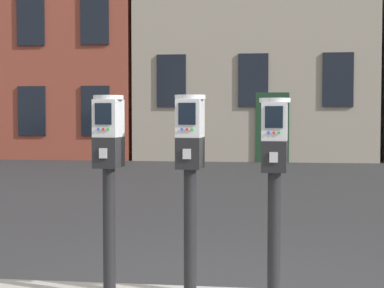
{
  "coord_description": "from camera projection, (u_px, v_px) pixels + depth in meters",
  "views": [
    {
      "loc": [
        0.49,
        -4.46,
        1.46
      ],
      "look_at": [
        -0.09,
        -0.06,
        1.25
      ],
      "focal_mm": 58.04,
      "sensor_mm": 36.0,
      "label": 1
    }
  ],
  "objects": [
    {
      "name": "parking_meter_near_kerb",
      "position": [
        109.0,
        159.0,
        4.43
      ],
      "size": [
        0.23,
        0.26,
        1.45
      ],
      "rotation": [
        0.0,
        0.0,
        -1.62
      ],
      "color": "black",
      "rests_on": "sidewalk_slab"
    },
    {
      "name": "parking_meter_twin_adjacent",
      "position": [
        190.0,
        159.0,
        4.35
      ],
      "size": [
        0.23,
        0.26,
        1.45
      ],
      "rotation": [
        0.0,
        0.0,
        -1.62
      ],
      "color": "black",
      "rests_on": "sidewalk_slab"
    },
    {
      "name": "parking_meter_end_of_row",
      "position": [
        274.0,
        163.0,
        4.27
      ],
      "size": [
        0.23,
        0.26,
        1.43
      ],
      "rotation": [
        0.0,
        0.0,
        -1.62
      ],
      "color": "black",
      "rests_on": "sidewalk_slab"
    }
  ]
}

